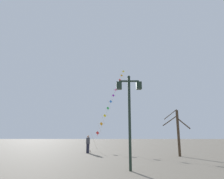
# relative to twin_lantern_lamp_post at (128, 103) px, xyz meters

# --- Properties ---
(ground_plane) EXTENTS (160.00, 160.00, 0.00)m
(ground_plane) POSITION_rel_twin_lantern_lamp_post_xyz_m (-1.92, 10.71, -3.36)
(ground_plane) COLOR #756B5B
(twin_lantern_lamp_post) EXTENTS (1.34, 0.28, 4.86)m
(twin_lantern_lamp_post) POSITION_rel_twin_lantern_lamp_post_xyz_m (0.00, 0.00, 0.00)
(twin_lantern_lamp_post) COLOR #1E2D23
(twin_lantern_lamp_post) RESTS_ON ground_plane
(kite_train) EXTENTS (4.50, 12.92, 13.04)m
(kite_train) POSITION_rel_twin_lantern_lamp_post_xyz_m (-0.92, 18.09, 3.46)
(kite_train) COLOR brown
(kite_train) RESTS_ON ground_plane
(kite_flyer) EXTENTS (0.34, 0.63, 1.71)m
(kite_flyer) POSITION_rel_twin_lantern_lamp_post_xyz_m (-3.30, 10.36, -2.46)
(kite_flyer) COLOR #1E1E2D
(kite_flyer) RESTS_ON ground_plane
(bare_tree) EXTENTS (2.09, 1.46, 3.93)m
(bare_tree) POSITION_rel_twin_lantern_lamp_post_xyz_m (4.70, 7.06, -1.32)
(bare_tree) COLOR #423323
(bare_tree) RESTS_ON ground_plane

